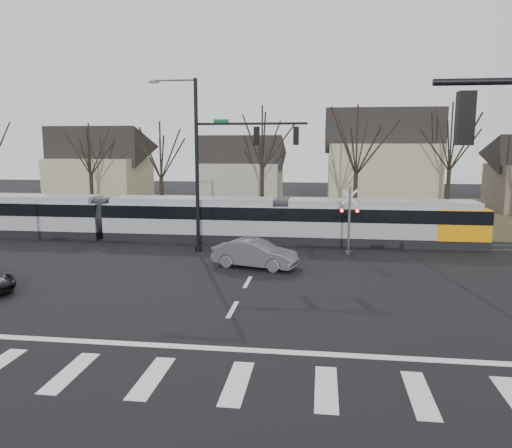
# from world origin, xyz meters

# --- Properties ---
(ground) EXTENTS (140.00, 140.00, 0.00)m
(ground) POSITION_xyz_m (0.00, 0.00, 0.00)
(ground) COLOR black
(grass_verge) EXTENTS (140.00, 28.00, 0.01)m
(grass_verge) POSITION_xyz_m (0.00, 32.00, 0.01)
(grass_verge) COLOR #38331E
(grass_verge) RESTS_ON ground
(crosswalk) EXTENTS (27.00, 2.60, 0.01)m
(crosswalk) POSITION_xyz_m (0.00, -4.00, 0.01)
(crosswalk) COLOR silver
(crosswalk) RESTS_ON ground
(stop_line) EXTENTS (28.00, 0.35, 0.01)m
(stop_line) POSITION_xyz_m (0.00, -1.80, 0.01)
(stop_line) COLOR silver
(stop_line) RESTS_ON ground
(lane_dashes) EXTENTS (0.18, 30.00, 0.01)m
(lane_dashes) POSITION_xyz_m (0.00, 16.00, 0.01)
(lane_dashes) COLOR silver
(lane_dashes) RESTS_ON ground
(rail_pair) EXTENTS (90.00, 1.52, 0.06)m
(rail_pair) POSITION_xyz_m (0.00, 15.80, 0.03)
(rail_pair) COLOR #59595E
(rail_pair) RESTS_ON ground
(tram) EXTENTS (38.03, 2.82, 2.88)m
(tram) POSITION_xyz_m (-5.33, 16.00, 1.57)
(tram) COLOR gray
(tram) RESTS_ON ground
(sedan) EXTENTS (3.79, 5.24, 1.47)m
(sedan) POSITION_xyz_m (-0.03, 8.91, 0.74)
(sedan) COLOR #53535A
(sedan) RESTS_ON ground
(signal_pole_far) EXTENTS (9.28, 0.44, 10.20)m
(signal_pole_far) POSITION_xyz_m (-2.41, 12.50, 5.70)
(signal_pole_far) COLOR black
(signal_pole_far) RESTS_ON ground
(rail_crossing_signal) EXTENTS (1.08, 0.36, 4.00)m
(rail_crossing_signal) POSITION_xyz_m (5.00, 12.79, 1.89)
(rail_crossing_signal) COLOR #59595B
(rail_crossing_signal) RESTS_ON ground
(tree_row) EXTENTS (59.20, 7.20, 10.00)m
(tree_row) POSITION_xyz_m (2.00, 26.00, 5.00)
(tree_row) COLOR black
(tree_row) RESTS_ON ground
(house_a) EXTENTS (9.72, 8.64, 8.60)m
(house_a) POSITION_xyz_m (-20.00, 34.00, 4.46)
(house_a) COLOR tan
(house_a) RESTS_ON ground
(house_b) EXTENTS (8.64, 7.56, 7.65)m
(house_b) POSITION_xyz_m (-5.00, 36.00, 3.97)
(house_b) COLOR gray
(house_b) RESTS_ON ground
(house_c) EXTENTS (10.80, 8.64, 10.10)m
(house_c) POSITION_xyz_m (9.00, 33.00, 5.23)
(house_c) COLOR tan
(house_c) RESTS_ON ground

